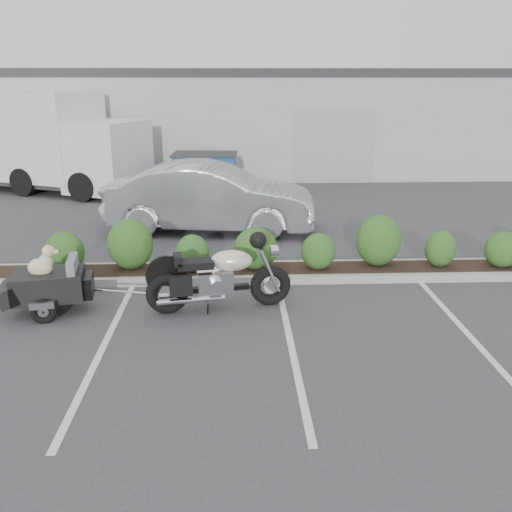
{
  "coord_description": "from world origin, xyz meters",
  "views": [
    {
      "loc": [
        0.42,
        -7.69,
        3.67
      ],
      "look_at": [
        0.77,
        1.17,
        0.75
      ],
      "focal_mm": 38.0,
      "sensor_mm": 36.0,
      "label": 1
    }
  ],
  "objects_px": {
    "sedan": "(211,198)",
    "dumpster": "(205,174)",
    "motorcycle": "(219,278)",
    "pet_trailer": "(48,284)",
    "delivery_truck": "(48,144)"
  },
  "relations": [
    {
      "from": "dumpster",
      "to": "delivery_truck",
      "type": "distance_m",
      "value": 5.47
    },
    {
      "from": "pet_trailer",
      "to": "dumpster",
      "type": "relative_size",
      "value": 0.91
    },
    {
      "from": "sedan",
      "to": "dumpster",
      "type": "distance_m",
      "value": 4.46
    },
    {
      "from": "pet_trailer",
      "to": "dumpster",
      "type": "distance_m",
      "value": 9.6
    },
    {
      "from": "delivery_truck",
      "to": "dumpster",
      "type": "bearing_deg",
      "value": 12.8
    },
    {
      "from": "sedan",
      "to": "dumpster",
      "type": "xyz_separation_m",
      "value": [
        -0.36,
        4.44,
        -0.16
      ]
    },
    {
      "from": "motorcycle",
      "to": "pet_trailer",
      "type": "bearing_deg",
      "value": 170.09
    },
    {
      "from": "motorcycle",
      "to": "pet_trailer",
      "type": "distance_m",
      "value": 2.79
    },
    {
      "from": "motorcycle",
      "to": "dumpster",
      "type": "relative_size",
      "value": 1.13
    },
    {
      "from": "sedan",
      "to": "delivery_truck",
      "type": "distance_m",
      "value": 7.89
    },
    {
      "from": "pet_trailer",
      "to": "delivery_truck",
      "type": "distance_m",
      "value": 10.9
    },
    {
      "from": "pet_trailer",
      "to": "delivery_truck",
      "type": "height_order",
      "value": "delivery_truck"
    },
    {
      "from": "dumpster",
      "to": "delivery_truck",
      "type": "xyz_separation_m",
      "value": [
        -5.31,
        1.0,
        0.87
      ]
    },
    {
      "from": "delivery_truck",
      "to": "pet_trailer",
      "type": "bearing_deg",
      "value": -49.34
    },
    {
      "from": "pet_trailer",
      "to": "delivery_truck",
      "type": "xyz_separation_m",
      "value": [
        -3.21,
        10.36,
        1.07
      ]
    }
  ]
}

